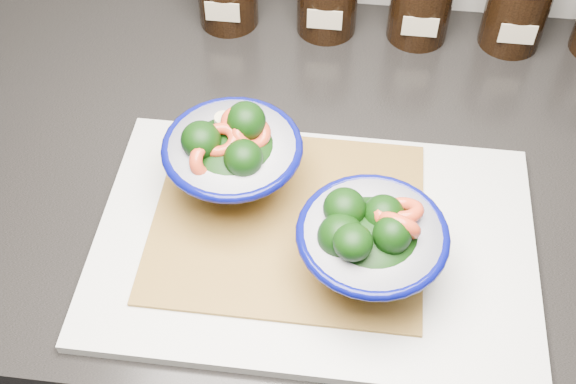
# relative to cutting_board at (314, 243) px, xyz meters

# --- Properties ---
(cabinet) EXTENTS (3.43, 0.58, 0.86)m
(cabinet) POSITION_rel_cutting_board_xyz_m (0.15, 0.12, -0.48)
(cabinet) COLOR black
(cabinet) RESTS_ON ground
(countertop) EXTENTS (3.50, 0.60, 0.04)m
(countertop) POSITION_rel_cutting_board_xyz_m (0.15, 0.12, -0.03)
(countertop) COLOR black
(countertop) RESTS_ON cabinet
(cutting_board) EXTENTS (0.45, 0.30, 0.01)m
(cutting_board) POSITION_rel_cutting_board_xyz_m (0.00, 0.00, 0.00)
(cutting_board) COLOR beige
(cutting_board) RESTS_ON countertop
(bamboo_mat) EXTENTS (0.28, 0.24, 0.00)m
(bamboo_mat) POSITION_rel_cutting_board_xyz_m (-0.03, 0.02, 0.01)
(bamboo_mat) COLOR #A67D31
(bamboo_mat) RESTS_ON cutting_board
(bowl_left) EXTENTS (0.15, 0.15, 0.11)m
(bowl_left) POSITION_rel_cutting_board_xyz_m (-0.09, 0.06, 0.06)
(bowl_left) COLOR white
(bowl_left) RESTS_ON bamboo_mat
(bowl_right) EXTENTS (0.14, 0.14, 0.10)m
(bowl_right) POSITION_rel_cutting_board_xyz_m (0.05, -0.03, 0.06)
(bowl_right) COLOR white
(bowl_right) RESTS_ON bamboo_mat
(spice_jar_d) EXTENTS (0.08, 0.08, 0.11)m
(spice_jar_d) POSITION_rel_cutting_board_xyz_m (0.22, 0.36, 0.05)
(spice_jar_d) COLOR black
(spice_jar_d) RESTS_ON countertop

